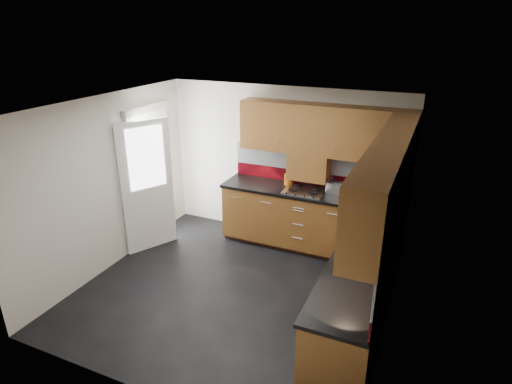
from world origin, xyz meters
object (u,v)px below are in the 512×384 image
at_px(utensil_pot, 289,178).
at_px(food_processor, 368,235).
at_px(gas_hob, 305,190).
at_px(toaster, 335,188).

bearing_deg(utensil_pot, food_processor, -44.88).
distance_m(gas_hob, utensil_pot, 0.37).
bearing_deg(utensil_pot, toaster, -6.13).
bearing_deg(food_processor, gas_hob, 131.72).
height_order(utensil_pot, toaster, utensil_pot).
bearing_deg(food_processor, utensil_pot, 135.12).
xyz_separation_m(gas_hob, toaster, (0.43, 0.09, 0.07)).
bearing_deg(gas_hob, toaster, 12.27).
distance_m(toaster, food_processor, 1.55).
xyz_separation_m(utensil_pot, food_processor, (1.46, -1.45, 0.03)).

